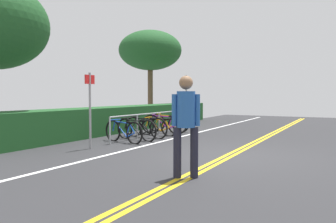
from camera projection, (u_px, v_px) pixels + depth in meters
The scene contains 16 objects.
ground_plane at pixel (229, 157), 7.90m from camera, with size 31.54×10.88×0.05m, color #2B2B2D.
centre_line_yellow_inner at pixel (232, 156), 7.86m from camera, with size 28.38×0.10×0.00m, color gold.
centre_line_yellow_outer at pixel (226, 155), 7.94m from camera, with size 28.38×0.10×0.00m, color gold.
bike_lane_stripe_white at pixel (138, 147), 9.15m from camera, with size 28.38×0.12×0.00m, color white.
bike_rack at pixel (149, 119), 11.57m from camera, with size 4.33×0.05×0.82m.
bicycle_0 at pixel (123, 131), 10.11m from camera, with size 0.52×1.65×0.72m.
bicycle_1 at pixel (136, 129), 10.67m from camera, with size 0.54×1.76×0.73m.
bicycle_2 at pixel (146, 127), 11.26m from camera, with size 0.46×1.79×0.75m.
bicycle_3 at pixel (158, 127), 11.87m from camera, with size 0.46×1.62×0.68m.
bicycle_4 at pixel (164, 124), 12.45m from camera, with size 0.61×1.68×0.75m.
bicycle_5 at pixel (168, 123), 13.04m from camera, with size 0.50×1.69×0.74m.
pedestrian at pixel (186, 119), 5.77m from camera, with size 0.32×0.44×1.78m.
sign_post_near at pixel (90, 103), 8.86m from camera, with size 0.36×0.06×2.04m.
sign_post_far at pixel (186, 97), 13.62m from camera, with size 0.36×0.08×2.25m.
hedge_backdrop at pixel (127, 118), 13.86m from camera, with size 13.28×1.31×0.98m, color #1C4C21.
tree_mid at pixel (150, 51), 19.06m from camera, with size 3.60×3.60×5.12m.
Camera 1 is at (-7.57, -2.48, 1.45)m, focal length 35.61 mm.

